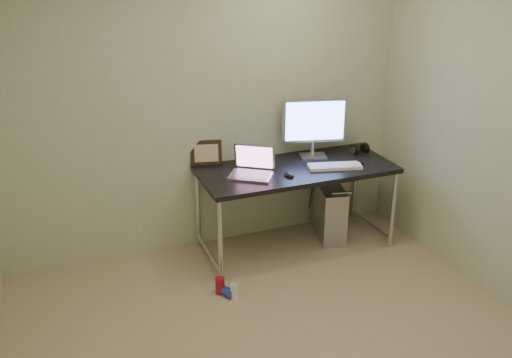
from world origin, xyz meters
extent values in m
cube|color=beige|center=(0.00, 1.75, 1.25)|extent=(3.50, 0.02, 2.50)
cube|color=black|center=(0.67, 1.39, 0.73)|extent=(1.65, 0.72, 0.04)
cylinder|color=silver|center=(-0.11, 1.07, 0.35)|extent=(0.04, 0.04, 0.71)
cylinder|color=silver|center=(-0.11, 1.71, 0.35)|extent=(0.04, 0.04, 0.71)
cylinder|color=silver|center=(1.46, 1.07, 0.35)|extent=(0.04, 0.04, 0.71)
cylinder|color=silver|center=(1.46, 1.71, 0.35)|extent=(0.04, 0.04, 0.71)
cylinder|color=silver|center=(-0.11, 1.39, 0.08)|extent=(0.04, 0.64, 0.04)
cylinder|color=silver|center=(1.46, 1.39, 0.08)|extent=(0.04, 0.64, 0.04)
cube|color=#BBBBC0|center=(1.04, 1.44, 0.25)|extent=(0.31, 0.51, 0.49)
cylinder|color=silver|center=(1.04, 1.24, 0.51)|extent=(0.18, 0.06, 0.02)
cylinder|color=silver|center=(1.04, 1.64, 0.51)|extent=(0.18, 0.06, 0.02)
cylinder|color=black|center=(0.99, 1.70, 0.40)|extent=(0.01, 0.16, 0.69)
cylinder|color=black|center=(1.08, 1.68, 0.38)|extent=(0.02, 0.11, 0.71)
cylinder|color=#AA1326|center=(-0.17, 0.91, 0.07)|extent=(0.09, 0.09, 0.13)
cylinder|color=white|center=(-0.09, 0.81, 0.06)|extent=(0.07, 0.07, 0.11)
cylinder|color=#263DAD|center=(-0.14, 0.86, 0.03)|extent=(0.12, 0.14, 0.07)
cube|color=silver|center=(0.24, 1.33, 0.76)|extent=(0.41, 0.39, 0.02)
cube|color=gray|center=(0.24, 1.33, 0.77)|extent=(0.36, 0.33, 0.00)
cube|color=gray|center=(0.31, 1.44, 0.88)|extent=(0.31, 0.23, 0.22)
cube|color=#8A507D|center=(0.31, 1.43, 0.88)|extent=(0.27, 0.20, 0.19)
cube|color=silver|center=(0.92, 1.56, 0.76)|extent=(0.26, 0.21, 0.02)
cylinder|color=silver|center=(0.92, 1.58, 0.83)|extent=(0.04, 0.04, 0.12)
cube|color=silver|center=(0.92, 1.57, 1.08)|extent=(0.55, 0.17, 0.39)
cube|color=#6A88FF|center=(0.92, 1.55, 1.08)|extent=(0.50, 0.13, 0.34)
cube|color=white|center=(0.97, 1.26, 0.76)|extent=(0.47, 0.25, 0.03)
ellipsoid|color=black|center=(1.20, 1.26, 0.77)|extent=(0.08, 0.12, 0.04)
ellipsoid|color=black|center=(0.53, 1.22, 0.77)|extent=(0.09, 0.12, 0.04)
cylinder|color=black|center=(1.31, 1.52, 0.78)|extent=(0.05, 0.10, 0.10)
cylinder|color=black|center=(1.42, 1.52, 0.78)|extent=(0.05, 0.10, 0.10)
cube|color=black|center=(1.37, 1.52, 0.83)|extent=(0.13, 0.03, 0.01)
cube|color=black|center=(-0.02, 1.72, 0.86)|extent=(0.28, 0.14, 0.21)
cylinder|color=silver|center=(0.23, 1.63, 0.80)|extent=(0.01, 0.01, 0.09)
cylinder|color=white|center=(0.23, 1.63, 0.85)|extent=(0.05, 0.04, 0.04)
camera|label=1|loc=(-1.26, -2.67, 2.48)|focal=40.00mm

